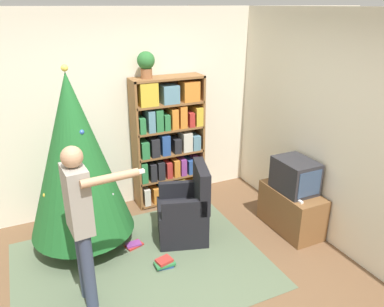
# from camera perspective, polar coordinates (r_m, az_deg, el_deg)

# --- Properties ---
(ground_plane) EXTENTS (14.00, 14.00, 0.00)m
(ground_plane) POSITION_cam_1_polar(r_m,az_deg,el_deg) (3.90, -1.55, -20.43)
(ground_plane) COLOR brown
(wall_back) EXTENTS (8.00, 0.10, 2.60)m
(wall_back) POSITION_cam_1_polar(r_m,az_deg,el_deg) (5.01, -11.19, 6.12)
(wall_back) COLOR silver
(wall_back) RESTS_ON ground_plane
(wall_right) EXTENTS (0.10, 8.00, 2.60)m
(wall_right) POSITION_cam_1_polar(r_m,az_deg,el_deg) (4.28, 23.04, 2.09)
(wall_right) COLOR silver
(wall_right) RESTS_ON ground_plane
(area_rug) EXTENTS (2.60, 2.01, 0.01)m
(area_rug) POSITION_cam_1_polar(r_m,az_deg,el_deg) (4.25, -7.66, -16.40)
(area_rug) COLOR #56664C
(area_rug) RESTS_ON ground_plane
(bookshelf) EXTENTS (0.96, 0.32, 1.76)m
(bookshelf) POSITION_cam_1_polar(r_m,az_deg,el_deg) (5.09, -3.60, 1.67)
(bookshelf) COLOR brown
(bookshelf) RESTS_ON ground_plane
(tv_stand) EXTENTS (0.42, 0.82, 0.53)m
(tv_stand) POSITION_cam_1_polar(r_m,az_deg,el_deg) (4.82, 14.87, -8.25)
(tv_stand) COLOR brown
(tv_stand) RESTS_ON ground_plane
(television) EXTENTS (0.38, 0.51, 0.39)m
(television) POSITION_cam_1_polar(r_m,az_deg,el_deg) (4.61, 15.44, -3.27)
(television) COLOR #28282D
(television) RESTS_ON tv_stand
(game_remote) EXTENTS (0.04, 0.12, 0.02)m
(game_remote) POSITION_cam_1_polar(r_m,az_deg,el_deg) (4.45, 15.96, -6.92)
(game_remote) COLOR white
(game_remote) RESTS_ON tv_stand
(christmas_tree) EXTENTS (1.14, 1.14, 2.08)m
(christmas_tree) POSITION_cam_1_polar(r_m,az_deg,el_deg) (4.16, -17.33, -0.48)
(christmas_tree) COLOR #4C3323
(christmas_tree) RESTS_ON ground_plane
(armchair) EXTENTS (0.71, 0.70, 0.92)m
(armchair) POSITION_cam_1_polar(r_m,az_deg,el_deg) (4.47, -1.00, -9.09)
(armchair) COLOR black
(armchair) RESTS_ON ground_plane
(standing_person) EXTENTS (0.65, 0.47, 1.57)m
(standing_person) POSITION_cam_1_polar(r_m,az_deg,el_deg) (3.40, -16.62, -9.10)
(standing_person) COLOR #38425B
(standing_person) RESTS_ON ground_plane
(potted_plant) EXTENTS (0.22, 0.22, 0.33)m
(potted_plant) POSITION_cam_1_polar(r_m,az_deg,el_deg) (4.75, -7.02, 13.56)
(potted_plant) COLOR #935B38
(potted_plant) RESTS_ON bookshelf
(book_pile_near_tree) EXTENTS (0.23, 0.18, 0.05)m
(book_pile_near_tree) POSITION_cam_1_polar(r_m,az_deg,el_deg) (4.52, -8.88, -13.58)
(book_pile_near_tree) COLOR #B22D28
(book_pile_near_tree) RESTS_ON ground_plane
(book_pile_by_chair) EXTENTS (0.21, 0.16, 0.09)m
(book_pile_by_chair) POSITION_cam_1_polar(r_m,az_deg,el_deg) (4.17, -4.18, -16.32)
(book_pile_by_chair) COLOR #284C93
(book_pile_by_chair) RESTS_ON ground_plane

